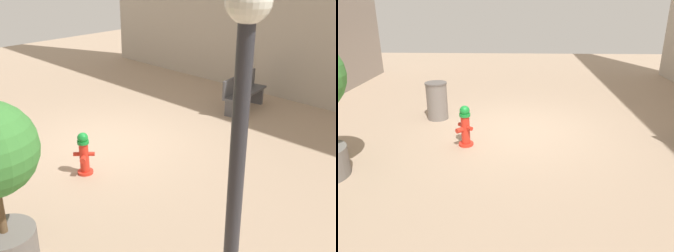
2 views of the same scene
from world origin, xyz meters
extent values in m
plane|color=tan|center=(0.00, 0.00, 0.00)|extent=(23.40, 23.40, 0.00)
cylinder|color=red|center=(1.09, 0.84, 0.03)|extent=(0.30, 0.30, 0.05)
cylinder|color=red|center=(1.09, 0.84, 0.34)|extent=(0.18, 0.18, 0.58)
cylinder|color=#198C33|center=(1.09, 0.84, 0.66)|extent=(0.22, 0.22, 0.06)
sphere|color=#198C33|center=(1.09, 0.84, 0.74)|extent=(0.20, 0.20, 0.20)
cylinder|color=red|center=(0.99, 0.93, 0.41)|extent=(0.15, 0.15, 0.08)
cylinder|color=red|center=(1.19, 0.75, 0.41)|extent=(0.15, 0.15, 0.08)
cylinder|color=red|center=(1.19, 0.95, 0.37)|extent=(0.17, 0.17, 0.10)
cylinder|color=slate|center=(2.04, -0.75, 0.44)|extent=(0.50, 0.50, 0.89)
cylinder|color=#5B5551|center=(2.04, -0.75, 0.91)|extent=(0.53, 0.53, 0.04)
camera|label=1|loc=(5.00, 7.02, 3.92)|focal=44.83mm
camera|label=2|loc=(0.04, 6.95, 2.78)|focal=35.02mm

